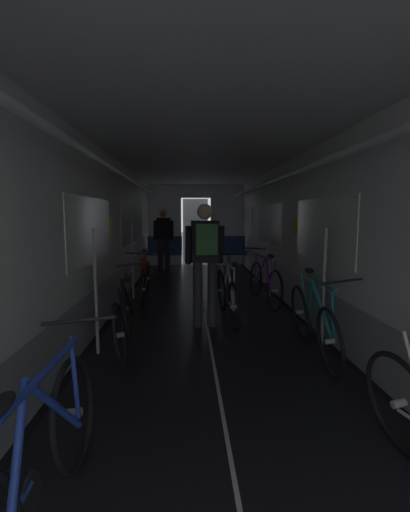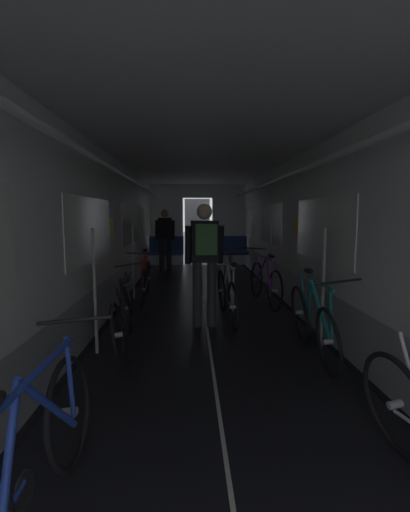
{
  "view_description": "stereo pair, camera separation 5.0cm",
  "coord_description": "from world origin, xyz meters",
  "px_view_note": "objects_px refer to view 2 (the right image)",
  "views": [
    {
      "loc": [
        -0.27,
        -1.72,
        1.54
      ],
      "look_at": [
        0.0,
        3.56,
        0.92
      ],
      "focal_mm": 24.63,
      "sensor_mm": 36.0,
      "label": 1
    },
    {
      "loc": [
        -0.22,
        -1.72,
        1.54
      ],
      "look_at": [
        0.0,
        3.56,
        0.92
      ],
      "focal_mm": 24.63,
      "sensor_mm": 36.0,
      "label": 2
    }
  ],
  "objects_px": {
    "person_standing_near_bench": "(165,236)",
    "person_cyclist_aisle": "(205,254)",
    "bicycle_teal": "(312,321)",
    "bicycle_blue": "(31,464)",
    "bicycle_black": "(123,316)",
    "bicycle_silver_in_aisle": "(227,295)",
    "bench_seat_far_left": "(166,250)",
    "bench_seat_far_right": "(230,249)",
    "bicycle_purple": "(265,282)",
    "bicycle_red": "(145,280)"
  },
  "relations": [
    {
      "from": "person_standing_near_bench",
      "to": "person_cyclist_aisle",
      "type": "bearing_deg",
      "value": -79.51
    },
    {
      "from": "person_cyclist_aisle",
      "to": "bicycle_teal",
      "type": "bearing_deg",
      "value": -41.64
    },
    {
      "from": "bicycle_blue",
      "to": "bicycle_black",
      "type": "relative_size",
      "value": 1.0
    },
    {
      "from": "bicycle_teal",
      "to": "person_standing_near_bench",
      "type": "bearing_deg",
      "value": 109.4
    },
    {
      "from": "bicycle_silver_in_aisle",
      "to": "person_cyclist_aisle",
      "type": "bearing_deg",
      "value": -141.58
    },
    {
      "from": "person_cyclist_aisle",
      "to": "bicycle_silver_in_aisle",
      "type": "height_order",
      "value": "person_cyclist_aisle"
    },
    {
      "from": "bench_seat_far_left",
      "to": "bench_seat_far_right",
      "type": "relative_size",
      "value": 1.0
    },
    {
      "from": "bench_seat_far_right",
      "to": "person_standing_near_bench",
      "type": "distance_m",
      "value": 1.88
    },
    {
      "from": "bicycle_black",
      "to": "bicycle_teal",
      "type": "bearing_deg",
      "value": -7.28
    },
    {
      "from": "person_cyclist_aisle",
      "to": "person_standing_near_bench",
      "type": "height_order",
      "value": "same"
    },
    {
      "from": "bench_seat_far_left",
      "to": "person_standing_near_bench",
      "type": "distance_m",
      "value": 0.55
    },
    {
      "from": "bicycle_teal",
      "to": "person_cyclist_aisle",
      "type": "xyz_separation_m",
      "value": [
        -1.14,
        1.02,
        0.63
      ]
    },
    {
      "from": "bicycle_purple",
      "to": "bicycle_red",
      "type": "relative_size",
      "value": 1.0
    },
    {
      "from": "bicycle_blue",
      "to": "bicycle_silver_in_aisle",
      "type": "bearing_deg",
      "value": 69.55
    },
    {
      "from": "bench_seat_far_left",
      "to": "person_standing_near_bench",
      "type": "bearing_deg",
      "value": -89.59
    },
    {
      "from": "person_cyclist_aisle",
      "to": "bicycle_silver_in_aisle",
      "type": "xyz_separation_m",
      "value": [
        0.34,
        0.27,
        -0.63
      ]
    },
    {
      "from": "bicycle_purple",
      "to": "bicycle_red",
      "type": "distance_m",
      "value": 2.1
    },
    {
      "from": "person_cyclist_aisle",
      "to": "bicycle_red",
      "type": "bearing_deg",
      "value": 124.55
    },
    {
      "from": "bicycle_purple",
      "to": "bicycle_blue",
      "type": "height_order",
      "value": "bicycle_blue"
    },
    {
      "from": "bicycle_teal",
      "to": "bicycle_black",
      "type": "relative_size",
      "value": 1.0
    },
    {
      "from": "bench_seat_far_left",
      "to": "person_standing_near_bench",
      "type": "xyz_separation_m",
      "value": [
        0.0,
        -0.38,
        0.41
      ]
    },
    {
      "from": "bicycle_purple",
      "to": "bicycle_blue",
      "type": "distance_m",
      "value": 4.83
    },
    {
      "from": "bicycle_purple",
      "to": "bicycle_teal",
      "type": "relative_size",
      "value": 1.0
    },
    {
      "from": "bench_seat_far_left",
      "to": "bicycle_black",
      "type": "relative_size",
      "value": 0.58
    },
    {
      "from": "person_standing_near_bench",
      "to": "bicycle_black",
      "type": "bearing_deg",
      "value": -91.03
    },
    {
      "from": "bench_seat_far_right",
      "to": "bicycle_red",
      "type": "height_order",
      "value": "bench_seat_far_right"
    },
    {
      "from": "bicycle_teal",
      "to": "person_cyclist_aisle",
      "type": "bearing_deg",
      "value": 138.36
    },
    {
      "from": "bicycle_blue",
      "to": "person_standing_near_bench",
      "type": "height_order",
      "value": "person_standing_near_bench"
    },
    {
      "from": "bicycle_red",
      "to": "bicycle_black",
      "type": "distance_m",
      "value": 2.19
    },
    {
      "from": "bench_seat_far_left",
      "to": "bench_seat_far_right",
      "type": "height_order",
      "value": "same"
    },
    {
      "from": "bicycle_blue",
      "to": "bicycle_silver_in_aisle",
      "type": "relative_size",
      "value": 1.0
    },
    {
      "from": "bicycle_black",
      "to": "bicycle_purple",
      "type": "bearing_deg",
      "value": 43.54
    },
    {
      "from": "person_standing_near_bench",
      "to": "bench_seat_far_left",
      "type": "bearing_deg",
      "value": 90.41
    },
    {
      "from": "bench_seat_far_left",
      "to": "bicycle_black",
      "type": "xyz_separation_m",
      "value": [
        -0.1,
        -5.83,
        -0.19
      ]
    },
    {
      "from": "bench_seat_far_right",
      "to": "person_standing_near_bench",
      "type": "relative_size",
      "value": 0.58
    },
    {
      "from": "bicycle_teal",
      "to": "bicycle_black",
      "type": "xyz_separation_m",
      "value": [
        -2.11,
        0.27,
        -0.0
      ]
    },
    {
      "from": "bicycle_red",
      "to": "person_standing_near_bench",
      "type": "bearing_deg",
      "value": 87.86
    },
    {
      "from": "bicycle_silver_in_aisle",
      "to": "person_standing_near_bench",
      "type": "distance_m",
      "value": 4.64
    },
    {
      "from": "bicycle_red",
      "to": "bicycle_purple",
      "type": "bearing_deg",
      "value": -6.28
    },
    {
      "from": "bicycle_red",
      "to": "bicycle_black",
      "type": "relative_size",
      "value": 1.0
    },
    {
      "from": "bicycle_black",
      "to": "person_standing_near_bench",
      "type": "bearing_deg",
      "value": 88.97
    },
    {
      "from": "bench_seat_far_left",
      "to": "bicycle_red",
      "type": "relative_size",
      "value": 0.58
    },
    {
      "from": "bicycle_silver_in_aisle",
      "to": "bench_seat_far_right",
      "type": "bearing_deg",
      "value": 83.06
    },
    {
      "from": "bicycle_red",
      "to": "person_cyclist_aisle",
      "type": "bearing_deg",
      "value": -55.45
    },
    {
      "from": "bicycle_black",
      "to": "bicycle_silver_in_aisle",
      "type": "xyz_separation_m",
      "value": [
        1.31,
        1.02,
        0.0
      ]
    },
    {
      "from": "bicycle_blue",
      "to": "person_cyclist_aisle",
      "type": "height_order",
      "value": "person_cyclist_aisle"
    },
    {
      "from": "bicycle_teal",
      "to": "bicycle_red",
      "type": "relative_size",
      "value": 1.0
    },
    {
      "from": "bicycle_purple",
      "to": "person_cyclist_aisle",
      "type": "bearing_deg",
      "value": -132.0
    },
    {
      "from": "bicycle_purple",
      "to": "person_standing_near_bench",
      "type": "distance_m",
      "value": 4.05
    },
    {
      "from": "bicycle_red",
      "to": "bicycle_black",
      "type": "xyz_separation_m",
      "value": [
        0.02,
        -2.19,
        -0.0
      ]
    }
  ]
}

